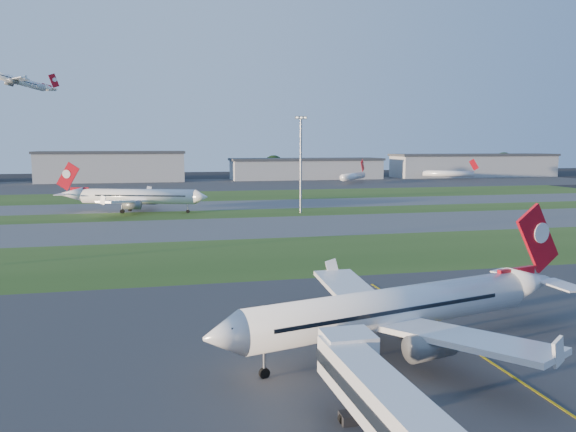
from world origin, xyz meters
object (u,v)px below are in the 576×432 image
object	(u,v)px
mini_jet_far	(448,173)
light_mast_centre	(301,158)
airliner_taxiing	(137,197)
mini_jet_near	(353,176)
airliner_parked	(395,309)

from	to	relation	value
mini_jet_far	light_mast_centre	distance (m)	168.24
airliner_taxiing	mini_jet_far	distance (m)	192.31
mini_jet_near	mini_jet_far	distance (m)	59.63
mini_jet_near	mini_jet_far	world-z (taller)	same
mini_jet_near	mini_jet_far	xyz separation A→B (m)	(57.96, 14.00, 0.00)
mini_jet_far	mini_jet_near	bearing A→B (deg)	-142.25
airliner_parked	mini_jet_far	bearing A→B (deg)	46.20
airliner_parked	mini_jet_near	xyz separation A→B (m)	(70.87, 212.13, -0.60)
mini_jet_far	light_mast_centre	xyz separation A→B (m)	(-111.98, -125.03, 11.53)
airliner_parked	light_mast_centre	world-z (taller)	light_mast_centre
airliner_taxiing	mini_jet_far	world-z (taller)	airliner_taxiing
mini_jet_far	light_mast_centre	bearing A→B (deg)	-107.68
mini_jet_near	airliner_parked	bearing A→B (deg)	-157.97
airliner_parked	light_mast_centre	bearing A→B (deg)	66.41
mini_jet_far	airliner_taxiing	bearing A→B (deg)	-119.48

